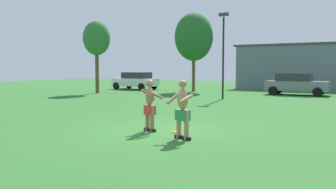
{
  "coord_description": "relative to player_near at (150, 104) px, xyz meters",
  "views": [
    {
      "loc": [
        5.35,
        -9.4,
        1.97
      ],
      "look_at": [
        0.48,
        -0.44,
        1.18
      ],
      "focal_mm": 36.81,
      "sensor_mm": 36.0,
      "label": 1
    }
  ],
  "objects": [
    {
      "name": "car_white_mid_lot",
      "position": [
        -12.21,
        17.32,
        -0.02
      ],
      "size": [
        4.47,
        2.39,
        1.58
      ],
      "color": "white",
      "rests_on": "ground_plane"
    },
    {
      "name": "car_gray_near_post",
      "position": [
        1.81,
        17.48,
        -0.02
      ],
      "size": [
        4.36,
        2.15,
        1.58
      ],
      "color": "slate",
      "rests_on": "ground_plane"
    },
    {
      "name": "player_near",
      "position": [
        0.0,
        0.0,
        0.0
      ],
      "size": [
        0.64,
        0.69,
        1.62
      ],
      "color": "black",
      "rests_on": "ground_plane"
    },
    {
      "name": "tree_left_field",
      "position": [
        -12.1,
        11.85,
        3.38
      ],
      "size": [
        2.09,
        2.09,
        5.61
      ],
      "color": "brown",
      "rests_on": "ground_plane"
    },
    {
      "name": "outbuilding_behind_lot",
      "position": [
        1.85,
        25.59,
        1.25
      ],
      "size": [
        13.3,
        5.05,
        4.18
      ],
      "color": "slate",
      "rests_on": "ground_plane"
    },
    {
      "name": "player_in_green",
      "position": [
        1.43,
        -0.61,
        0.06
      ],
      "size": [
        0.72,
        0.73,
        1.66
      ],
      "color": "black",
      "rests_on": "ground_plane"
    },
    {
      "name": "lamp_post",
      "position": [
        -1.79,
        11.77,
        2.5
      ],
      "size": [
        0.6,
        0.24,
        5.42
      ],
      "color": "black",
      "rests_on": "ground_plane"
    },
    {
      "name": "tree_near_building",
      "position": [
        -6.34,
        17.32,
        3.69
      ],
      "size": [
        3.19,
        3.19,
        6.54
      ],
      "color": "brown",
      "rests_on": "ground_plane"
    },
    {
      "name": "frisbee",
      "position": [
        0.8,
        0.17,
        -0.83
      ],
      "size": [
        0.27,
        0.27,
        0.03
      ],
      "primitive_type": "cylinder",
      "color": "orange",
      "rests_on": "ground_plane"
    },
    {
      "name": "ground_plane",
      "position": [
        0.24,
        0.31,
        -0.84
      ],
      "size": [
        80.0,
        80.0,
        0.0
      ],
      "primitive_type": "plane",
      "color": "#2D6628"
    }
  ]
}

